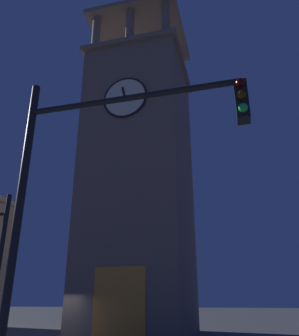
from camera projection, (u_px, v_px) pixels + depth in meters
clocktower at (140, 177)px, 26.52m from camera, size 7.80×8.35×27.31m
traffic_signal_far at (87, 177)px, 6.20m from camera, size 4.38×0.41×6.37m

